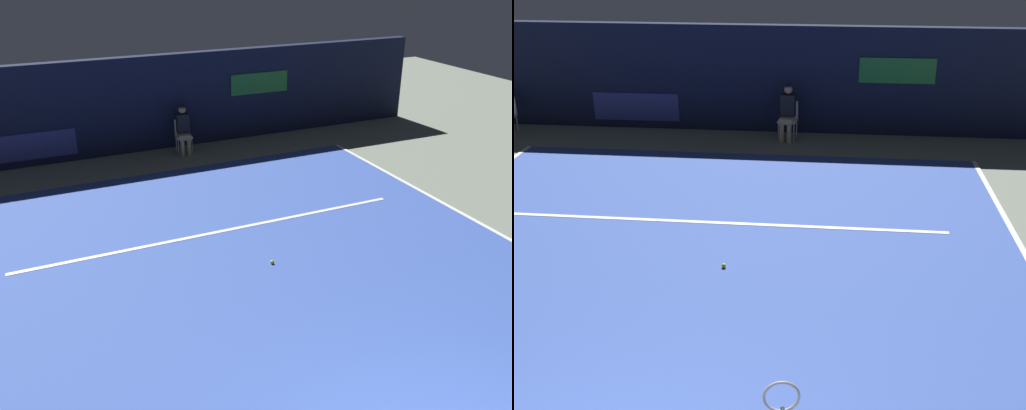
# 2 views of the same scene
# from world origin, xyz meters

# --- Properties ---
(ground_plane) EXTENTS (32.92, 32.92, 0.00)m
(ground_plane) POSITION_xyz_m (0.00, 4.75, 0.00)
(ground_plane) COLOR gray
(court_surface) EXTENTS (10.26, 11.51, 0.01)m
(court_surface) POSITION_xyz_m (0.00, 4.75, 0.01)
(court_surface) COLOR #3856B2
(court_surface) RESTS_ON ground
(line_service) EXTENTS (8.00, 0.10, 0.01)m
(line_service) POSITION_xyz_m (0.00, 6.77, 0.01)
(line_service) COLOR white
(line_service) RESTS_ON court_surface
(back_wall) EXTENTS (17.18, 0.33, 2.60)m
(back_wall) POSITION_xyz_m (-0.00, 12.45, 1.30)
(back_wall) COLOR #141933
(back_wall) RESTS_ON ground
(line_judge_on_chair) EXTENTS (0.49, 0.56, 1.32)m
(line_judge_on_chair) POSITION_xyz_m (0.88, 11.72, 0.69)
(line_judge_on_chair) COLOR white
(line_judge_on_chair) RESTS_ON ground
(tennis_ball) EXTENTS (0.07, 0.07, 0.07)m
(tennis_ball) POSITION_xyz_m (0.43, 5.19, 0.05)
(tennis_ball) COLOR #CCE033
(tennis_ball) RESTS_ON court_surface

